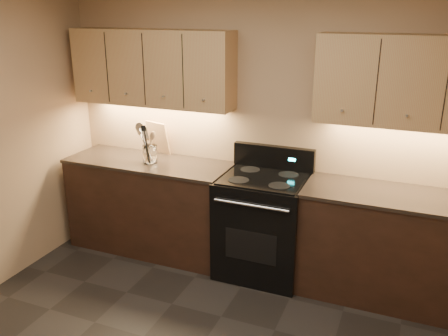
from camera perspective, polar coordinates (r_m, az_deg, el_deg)
The scene contains 13 objects.
wall_back at distance 4.37m, azimuth 5.27°, elevation 4.93°, with size 4.00×0.04×2.60m, color tan.
counter_left at distance 4.81m, azimuth -8.78°, elevation -4.40°, with size 1.62×0.62×0.93m.
counter_right at distance 4.20m, azimuth 19.38°, elevation -8.89°, with size 1.46×0.62×0.93m.
stove at distance 4.33m, azimuth 4.70°, elevation -6.72°, with size 0.76×0.68×1.14m.
upper_cab_left at distance 4.58m, azimuth -8.65°, elevation 11.82°, with size 1.60×0.30×0.70m, color #A58B52.
upper_cab_right at distance 3.94m, azimuth 21.64°, elevation 9.61°, with size 1.44×0.30×0.70m, color #A58B52.
outlet_plate at distance 4.93m, azimuth -9.41°, elevation 4.22°, with size 0.09×0.01×0.12m, color #B2B5BA.
utensil_crock at distance 4.57m, azimuth -8.90°, elevation 1.62°, with size 0.15×0.15×0.17m.
cutting_board at distance 4.82m, azimuth -7.92°, elevation 3.64°, with size 0.26×0.02×0.33m, color tan.
wooden_spoon at distance 4.55m, azimuth -9.32°, elevation 2.56°, with size 0.06×0.06×0.28m, color tan, non-canonical shape.
black_turner at distance 4.53m, azimuth -9.03°, elevation 2.96°, with size 0.08×0.08×0.35m, color black, non-canonical shape.
steel_spatula at distance 4.54m, azimuth -8.69°, elevation 2.91°, with size 0.08×0.08×0.34m, color silver, non-canonical shape.
steel_skimmer at distance 4.51m, azimuth -8.73°, elevation 3.01°, with size 0.09×0.09×0.37m, color silver, non-canonical shape.
Camera 1 is at (1.24, -2.06, 2.34)m, focal length 38.00 mm.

